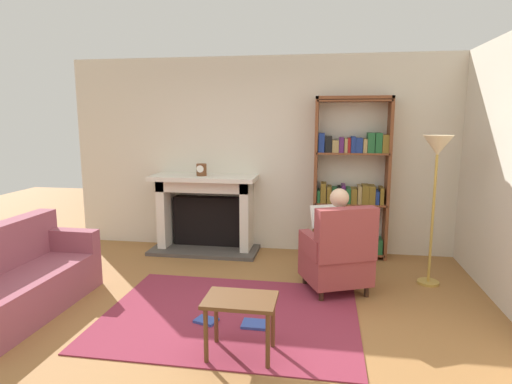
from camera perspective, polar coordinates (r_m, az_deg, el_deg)
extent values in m
plane|color=#986738|center=(4.00, -4.43, -17.98)|extent=(14.00, 14.00, 0.00)
cube|color=beige|center=(6.06, 1.14, 4.97)|extent=(5.60, 0.10, 2.70)
cube|color=beige|center=(5.04, 30.12, 2.66)|extent=(0.10, 5.20, 2.70)
cube|color=maroon|center=(4.25, -3.43, -16.07)|extent=(2.40, 1.80, 0.01)
cube|color=#4C4742|center=(6.13, -6.87, -7.69)|extent=(1.50, 0.64, 0.05)
cube|color=black|center=(6.23, -6.37, -3.81)|extent=(0.98, 0.20, 0.70)
cube|color=silver|center=(6.28, -11.88, -2.82)|extent=(0.12, 0.44, 1.02)
cube|color=silver|center=(5.96, -1.23, -3.29)|extent=(0.12, 0.44, 1.02)
cube|color=silver|center=(6.02, -6.78, 0.94)|extent=(1.30, 0.44, 0.16)
cube|color=silver|center=(5.94, -6.96, 1.90)|extent=(1.46, 0.56, 0.06)
cylinder|color=brown|center=(5.92, -7.28, 2.96)|extent=(0.14, 0.14, 0.17)
cylinder|color=white|center=(5.85, -7.46, 3.07)|extent=(0.10, 0.01, 0.10)
cube|color=brown|center=(5.83, 7.95, 1.92)|extent=(0.04, 0.32, 2.14)
cube|color=brown|center=(5.88, 17.13, 1.64)|extent=(0.04, 0.32, 2.14)
cube|color=brown|center=(5.79, 12.96, 12.14)|extent=(0.98, 0.32, 0.04)
cube|color=brown|center=(6.05, 12.20, -7.73)|extent=(0.94, 0.32, 0.02)
cube|color=#997F4C|center=(6.00, 8.27, -6.39)|extent=(0.05, 0.26, 0.25)
cube|color=black|center=(6.01, 8.83, -6.79)|extent=(0.05, 0.26, 0.17)
cube|color=navy|center=(6.00, 9.41, -6.49)|extent=(0.06, 0.26, 0.24)
cube|color=#997F4C|center=(6.01, 9.97, -6.75)|extent=(0.04, 0.26, 0.19)
cube|color=#997F4C|center=(6.00, 10.49, -6.46)|extent=(0.06, 0.26, 0.25)
cube|color=navy|center=(6.00, 11.22, -6.58)|extent=(0.08, 0.26, 0.23)
cube|color=black|center=(6.01, 11.96, -6.83)|extent=(0.06, 0.26, 0.18)
cube|color=#1E592D|center=(6.02, 12.74, -6.86)|extent=(0.08, 0.26, 0.18)
cube|color=brown|center=(6.02, 13.61, -6.77)|extent=(0.08, 0.26, 0.20)
cube|color=#4C1E59|center=(6.03, 14.37, -6.76)|extent=(0.07, 0.26, 0.20)
cube|color=#997F4C|center=(6.04, 15.15, -6.97)|extent=(0.08, 0.26, 0.16)
cube|color=#1E592D|center=(6.05, 16.00, -6.84)|extent=(0.08, 0.26, 0.19)
cube|color=brown|center=(5.89, 12.44, -1.46)|extent=(0.94, 0.32, 0.02)
cube|color=#1E592D|center=(5.85, 8.36, -0.47)|extent=(0.04, 0.26, 0.16)
cube|color=brown|center=(5.84, 8.96, -0.03)|extent=(0.07, 0.26, 0.26)
cube|color=brown|center=(5.85, 9.71, -0.25)|extent=(0.06, 0.26, 0.22)
cube|color=#1E592D|center=(5.85, 10.42, -0.36)|extent=(0.06, 0.26, 0.20)
cube|color=black|center=(5.85, 10.98, -0.29)|extent=(0.04, 0.26, 0.22)
cube|color=#4C1E59|center=(5.85, 11.53, -0.17)|extent=(0.05, 0.26, 0.24)
cube|color=#1E592D|center=(5.86, 12.16, -0.39)|extent=(0.06, 0.26, 0.20)
cube|color=brown|center=(5.86, 12.88, -0.42)|extent=(0.08, 0.26, 0.20)
cube|color=#997F4C|center=(5.86, 13.58, -0.27)|extent=(0.05, 0.26, 0.23)
cube|color=brown|center=(5.87, 14.31, -0.24)|extent=(0.09, 0.26, 0.24)
cube|color=brown|center=(5.88, 15.14, -0.30)|extent=(0.08, 0.26, 0.24)
cube|color=navy|center=(5.89, 15.77, -0.62)|extent=(0.05, 0.26, 0.17)
cube|color=brown|center=(5.89, 16.33, -0.41)|extent=(0.05, 0.26, 0.22)
cube|color=brown|center=(5.80, 12.68, 5.08)|extent=(0.94, 0.32, 0.02)
cube|color=navy|center=(5.77, 8.74, 6.54)|extent=(0.08, 0.26, 0.25)
cube|color=black|center=(5.77, 9.66, 6.32)|extent=(0.09, 0.26, 0.21)
cube|color=#997F4C|center=(5.77, 10.53, 6.05)|extent=(0.08, 0.26, 0.16)
cube|color=#4C1E59|center=(5.77, 11.29, 6.21)|extent=(0.06, 0.26, 0.20)
cube|color=#997F4C|center=(5.78, 11.86, 6.12)|extent=(0.04, 0.26, 0.18)
cube|color=maroon|center=(5.78, 12.26, 6.14)|extent=(0.04, 0.26, 0.19)
cube|color=navy|center=(5.78, 12.79, 6.22)|extent=(0.06, 0.26, 0.21)
cube|color=navy|center=(5.79, 13.53, 6.10)|extent=(0.09, 0.26, 0.19)
cube|color=#997F4C|center=(5.79, 14.27, 6.02)|extent=(0.05, 0.26, 0.18)
cube|color=#1E592D|center=(5.80, 15.02, 6.38)|extent=(0.09, 0.26, 0.26)
cube|color=#1E592D|center=(5.81, 15.94, 6.34)|extent=(0.08, 0.26, 0.26)
cube|color=brown|center=(5.82, 16.80, 6.19)|extent=(0.09, 0.26, 0.23)
cube|color=brown|center=(5.78, 12.94, 11.75)|extent=(0.94, 0.32, 0.02)
cylinder|color=#331E14|center=(5.17, 11.94, -10.80)|extent=(0.05, 0.05, 0.12)
cylinder|color=#331E14|center=(4.98, 6.52, -11.47)|extent=(0.05, 0.05, 0.12)
cylinder|color=#331E14|center=(4.78, 14.50, -12.68)|extent=(0.05, 0.05, 0.12)
cylinder|color=#331E14|center=(4.57, 8.68, -13.54)|extent=(0.05, 0.05, 0.12)
cube|color=#913B3D|center=(4.79, 10.50, -9.75)|extent=(0.83, 0.80, 0.30)
cube|color=#913B3D|center=(4.46, 11.94, -5.57)|extent=(0.65, 0.40, 0.55)
cube|color=#913B3D|center=(4.83, 13.53, -6.48)|extent=(0.32, 0.54, 0.22)
cube|color=#913B3D|center=(4.61, 7.52, -7.06)|extent=(0.32, 0.54, 0.22)
cube|color=silver|center=(4.63, 10.91, -5.28)|extent=(0.37, 0.31, 0.50)
sphere|color=#D8AD8C|center=(4.55, 11.06, -0.77)|extent=(0.20, 0.20, 0.20)
cube|color=#191E3F|center=(4.89, 10.70, -6.89)|extent=(0.27, 0.41, 0.12)
cube|color=#191E3F|center=(4.83, 8.96, -7.06)|extent=(0.27, 0.41, 0.12)
cylinder|color=#191E3F|center=(5.14, 9.72, -9.09)|extent=(0.10, 0.10, 0.42)
cylinder|color=#191E3F|center=(5.08, 8.04, -9.28)|extent=(0.10, 0.10, 0.42)
cube|color=white|center=(4.90, 9.33, -3.19)|extent=(0.37, 0.24, 0.25)
cube|color=#964D5D|center=(4.76, -28.78, -11.89)|extent=(0.72, 1.71, 0.40)
cube|color=#964D5D|center=(5.25, -23.82, -5.86)|extent=(0.70, 0.17, 0.24)
cube|color=brown|center=(3.43, -2.10, -14.19)|extent=(0.56, 0.39, 0.03)
cylinder|color=brown|center=(3.45, -6.69, -18.52)|extent=(0.04, 0.04, 0.45)
cylinder|color=brown|center=(3.37, 1.59, -19.26)|extent=(0.04, 0.04, 0.45)
cylinder|color=brown|center=(3.72, -5.34, -16.33)|extent=(0.04, 0.04, 0.45)
cylinder|color=brown|center=(3.64, 2.27, -16.93)|extent=(0.04, 0.04, 0.45)
cube|color=#334CA5|center=(4.13, -6.66, -16.64)|extent=(0.23, 0.20, 0.02)
cube|color=#334CA5|center=(4.04, -0.06, -17.21)|extent=(0.25, 0.18, 0.02)
cylinder|color=#B7933F|center=(5.36, 21.94, -11.09)|extent=(0.24, 0.24, 0.03)
cylinder|color=#B7933F|center=(5.15, 22.46, -3.40)|extent=(0.03, 0.03, 1.44)
cone|color=beige|center=(5.04, 23.08, 5.74)|extent=(0.32, 0.32, 0.22)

